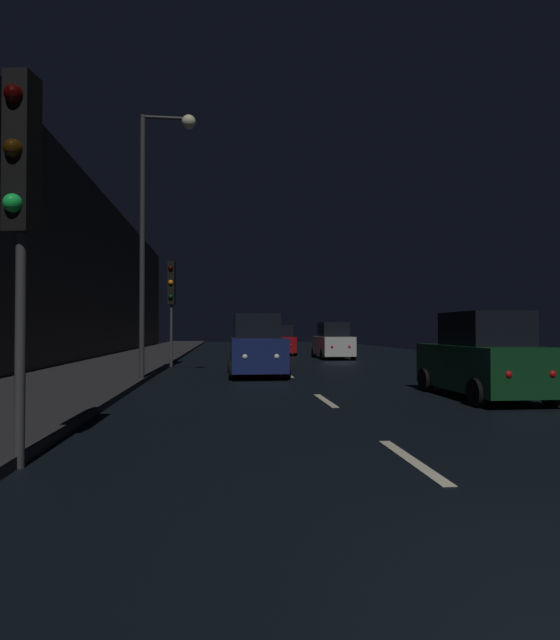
{
  "coord_description": "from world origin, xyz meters",
  "views": [
    {
      "loc": [
        -2.33,
        -3.25,
        1.62
      ],
      "look_at": [
        -0.43,
        14.05,
        1.96
      ],
      "focal_mm": 29.14,
      "sensor_mm": 36.0,
      "label": 1
    }
  ],
  "objects_px": {
    "traffic_light_far_left": "(171,291)",
    "car_distant_taillights": "(281,341)",
    "traffic_light_near_left": "(21,182)",
    "streetlamp_overhead": "(156,207)",
    "car_parked_right_near": "(482,359)",
    "car_parked_right_far": "(333,342)",
    "car_approaching_headlights": "(256,347)"
  },
  "relations": [
    {
      "from": "car_distant_taillights",
      "to": "streetlamp_overhead",
      "type": "bearing_deg",
      "value": 161.37
    },
    {
      "from": "car_parked_right_near",
      "to": "car_distant_taillights",
      "type": "relative_size",
      "value": 1.06
    },
    {
      "from": "traffic_light_near_left",
      "to": "car_distant_taillights",
      "type": "bearing_deg",
      "value": 177.5
    },
    {
      "from": "streetlamp_overhead",
      "to": "car_parked_right_far",
      "type": "xyz_separation_m",
      "value": [
        8.21,
        12.42,
        -4.47
      ]
    },
    {
      "from": "car_parked_right_near",
      "to": "traffic_light_far_left",
      "type": "bearing_deg",
      "value": 36.22
    },
    {
      "from": "car_parked_right_near",
      "to": "car_approaching_headlights",
      "type": "bearing_deg",
      "value": 36.72
    },
    {
      "from": "traffic_light_far_left",
      "to": "car_distant_taillights",
      "type": "xyz_separation_m",
      "value": [
        5.97,
        10.08,
        -2.48
      ]
    },
    {
      "from": "car_approaching_headlights",
      "to": "car_parked_right_near",
      "type": "distance_m",
      "value": 8.3
    },
    {
      "from": "traffic_light_far_left",
      "to": "car_parked_right_far",
      "type": "distance_m",
      "value": 10.32
    },
    {
      "from": "car_approaching_headlights",
      "to": "streetlamp_overhead",
      "type": "bearing_deg",
      "value": -56.58
    },
    {
      "from": "car_approaching_headlights",
      "to": "car_parked_right_near",
      "type": "xyz_separation_m",
      "value": [
        4.96,
        -6.65,
        -0.07
      ]
    },
    {
      "from": "car_approaching_headlights",
      "to": "car_parked_right_near",
      "type": "bearing_deg",
      "value": 36.72
    },
    {
      "from": "traffic_light_near_left",
      "to": "car_approaching_headlights",
      "type": "relative_size",
      "value": 1.07
    },
    {
      "from": "traffic_light_near_left",
      "to": "car_distant_taillights",
      "type": "relative_size",
      "value": 1.22
    },
    {
      "from": "traffic_light_near_left",
      "to": "car_parked_right_near",
      "type": "relative_size",
      "value": 1.15
    },
    {
      "from": "traffic_light_far_left",
      "to": "car_approaching_headlights",
      "type": "distance_m",
      "value": 6.41
    },
    {
      "from": "car_distant_taillights",
      "to": "car_approaching_headlights",
      "type": "bearing_deg",
      "value": 170.46
    },
    {
      "from": "traffic_light_near_left",
      "to": "car_parked_right_near",
      "type": "bearing_deg",
      "value": 132.34
    },
    {
      "from": "traffic_light_near_left",
      "to": "car_parked_right_near",
      "type": "height_order",
      "value": "traffic_light_near_left"
    },
    {
      "from": "traffic_light_far_left",
      "to": "car_distant_taillights",
      "type": "bearing_deg",
      "value": 153.72
    },
    {
      "from": "car_parked_right_near",
      "to": "car_parked_right_far",
      "type": "relative_size",
      "value": 1.0
    },
    {
      "from": "traffic_light_near_left",
      "to": "car_approaching_headlights",
      "type": "distance_m",
      "value": 12.75
    },
    {
      "from": "traffic_light_far_left",
      "to": "streetlamp_overhead",
      "type": "bearing_deg",
      "value": 6.12
    },
    {
      "from": "car_approaching_headlights",
      "to": "car_parked_right_far",
      "type": "xyz_separation_m",
      "value": [
        4.96,
        10.28,
        -0.07
      ]
    },
    {
      "from": "traffic_light_far_left",
      "to": "streetlamp_overhead",
      "type": "xyz_separation_m",
      "value": [
        0.22,
        -6.99,
        2.04
      ]
    },
    {
      "from": "traffic_light_near_left",
      "to": "traffic_light_far_left",
      "type": "relative_size",
      "value": 1.0
    },
    {
      "from": "traffic_light_near_left",
      "to": "car_distant_taillights",
      "type": "xyz_separation_m",
      "value": [
        6.07,
        26.94,
        -2.49
      ]
    },
    {
      "from": "traffic_light_near_left",
      "to": "car_parked_right_near",
      "type": "xyz_separation_m",
      "value": [
        8.53,
        5.36,
        -2.44
      ]
    },
    {
      "from": "traffic_light_near_left",
      "to": "car_parked_right_far",
      "type": "bearing_deg",
      "value": 169.28
    },
    {
      "from": "traffic_light_far_left",
      "to": "streetlamp_overhead",
      "type": "distance_m",
      "value": 7.28
    },
    {
      "from": "car_parked_right_far",
      "to": "car_distant_taillights",
      "type": "relative_size",
      "value": 1.06
    },
    {
      "from": "car_parked_right_far",
      "to": "car_parked_right_near",
      "type": "bearing_deg",
      "value": -180.0
    }
  ]
}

